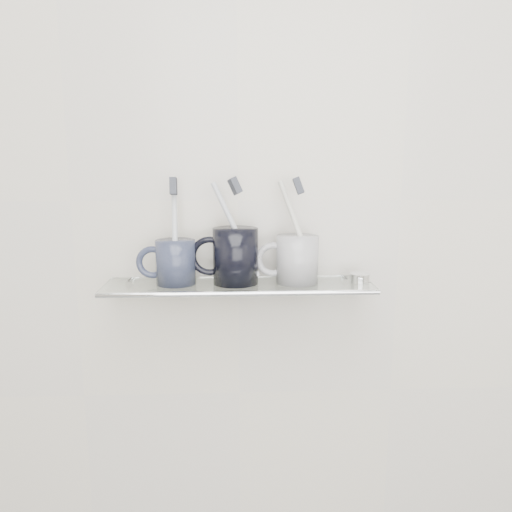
{
  "coord_description": "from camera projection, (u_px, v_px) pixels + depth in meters",
  "views": [
    {
      "loc": [
        -0.01,
        0.13,
        1.33
      ],
      "look_at": [
        0.03,
        1.04,
        1.15
      ],
      "focal_mm": 35.0,
      "sensor_mm": 36.0,
      "label": 1
    }
  ],
  "objects": [
    {
      "name": "shelf_glass",
      "position": [
        239.0,
        286.0,
        0.93
      ],
      "size": [
        0.5,
        0.12,
        0.01
      ],
      "primitive_type": "cube",
      "color": "silver",
      "rests_on": "wall_back"
    },
    {
      "name": "mug_center_handle",
      "position": [
        210.0,
        256.0,
        0.92
      ],
      "size": [
        0.07,
        0.01,
        0.07
      ],
      "primitive_type": "torus",
      "rotation": [
        1.57,
        0.0,
        0.0
      ],
      "color": "black",
      "rests_on": "mug_center"
    },
    {
      "name": "mug_right_handle",
      "position": [
        273.0,
        259.0,
        0.93
      ],
      "size": [
        0.07,
        0.01,
        0.07
      ],
      "primitive_type": "torus",
      "rotation": [
        1.57,
        0.0,
        0.0
      ],
      "color": "white",
      "rests_on": "mug_right"
    },
    {
      "name": "mug_center",
      "position": [
        236.0,
        256.0,
        0.93
      ],
      "size": [
        0.1,
        0.1,
        0.1
      ],
      "primitive_type": "cylinder",
      "rotation": [
        0.0,
        0.0,
        -0.25
      ],
      "color": "black",
      "rests_on": "shelf_glass"
    },
    {
      "name": "bracket_left",
      "position": [
        131.0,
        286.0,
        0.97
      ],
      "size": [
        0.02,
        0.03,
        0.02
      ],
      "primitive_type": "cylinder",
      "rotation": [
        1.57,
        0.0,
        0.0
      ],
      "color": "silver",
      "rests_on": "wall_back"
    },
    {
      "name": "mug_right",
      "position": [
        297.0,
        259.0,
        0.93
      ],
      "size": [
        0.08,
        0.08,
        0.09
      ],
      "primitive_type": "cylinder",
      "rotation": [
        0.0,
        0.0,
        0.05
      ],
      "color": "white",
      "rests_on": "shelf_glass"
    },
    {
      "name": "mug_left",
      "position": [
        176.0,
        262.0,
        0.92
      ],
      "size": [
        0.08,
        0.08,
        0.08
      ],
      "primitive_type": "cylinder",
      "rotation": [
        0.0,
        0.0,
        -0.06
      ],
      "color": "black",
      "rests_on": "shelf_glass"
    },
    {
      "name": "shelf_rail",
      "position": [
        239.0,
        294.0,
        0.88
      ],
      "size": [
        0.5,
        0.01,
        0.01
      ],
      "primitive_type": "cylinder",
      "rotation": [
        0.0,
        1.57,
        0.0
      ],
      "color": "silver",
      "rests_on": "shelf_glass"
    },
    {
      "name": "bristles_center",
      "position": [
        235.0,
        186.0,
        0.9
      ],
      "size": [
        0.03,
        0.03,
        0.04
      ],
      "primitive_type": "cube",
      "rotation": [
        -0.24,
        -0.38,
        0.38
      ],
      "color": "#30333C",
      "rests_on": "toothbrush_center"
    },
    {
      "name": "toothbrush_right",
      "position": [
        298.0,
        229.0,
        0.92
      ],
      "size": [
        0.07,
        0.04,
        0.18
      ],
      "primitive_type": "cylinder",
      "rotation": [
        -0.15,
        -0.35,
        -0.02
      ],
      "color": "beige",
      "rests_on": "mug_right"
    },
    {
      "name": "mug_left_handle",
      "position": [
        153.0,
        262.0,
        0.92
      ],
      "size": [
        0.06,
        0.01,
        0.06
      ],
      "primitive_type": "torus",
      "rotation": [
        1.57,
        0.0,
        0.0
      ],
      "color": "black",
      "rests_on": "mug_left"
    },
    {
      "name": "bristles_left",
      "position": [
        173.0,
        186.0,
        0.9
      ],
      "size": [
        0.01,
        0.03,
        0.03
      ],
      "primitive_type": "cube",
      "rotation": [
        -0.18,
        -0.01,
        0.0
      ],
      "color": "#30333C",
      "rests_on": "toothbrush_left"
    },
    {
      "name": "chrome_cap",
      "position": [
        360.0,
        278.0,
        0.95
      ],
      "size": [
        0.04,
        0.04,
        0.02
      ],
      "primitive_type": "cylinder",
      "color": "silver",
      "rests_on": "shelf_glass"
    },
    {
      "name": "toothbrush_left",
      "position": [
        175.0,
        230.0,
        0.91
      ],
      "size": [
        0.01,
        0.04,
        0.19
      ],
      "primitive_type": "cylinder",
      "rotation": [
        -0.18,
        -0.01,
        0.0
      ],
      "color": "silver",
      "rests_on": "mug_left"
    },
    {
      "name": "wall_back",
      "position": [
        238.0,
        201.0,
        0.96
      ],
      "size": [
        2.5,
        0.0,
        2.5
      ],
      "primitive_type": "plane",
      "rotation": [
        1.57,
        0.0,
        0.0
      ],
      "color": "beige",
      "rests_on": "ground"
    },
    {
      "name": "toothbrush_center",
      "position": [
        235.0,
        230.0,
        0.92
      ],
      "size": [
        0.09,
        0.03,
        0.18
      ],
      "primitive_type": "cylinder",
      "rotation": [
        -0.24,
        -0.38,
        0.38
      ],
      "color": "#AFB5BF",
      "rests_on": "mug_center"
    },
    {
      "name": "bristles_right",
      "position": [
        298.0,
        186.0,
        0.91
      ],
      "size": [
        0.02,
        0.03,
        0.04
      ],
      "primitive_type": "cube",
      "rotation": [
        -0.15,
        -0.35,
        -0.02
      ],
      "color": "#30333C",
      "rests_on": "toothbrush_right"
    },
    {
      "name": "bracket_right",
      "position": [
        344.0,
        284.0,
        0.99
      ],
      "size": [
        0.02,
        0.03,
        0.02
      ],
      "primitive_type": "cylinder",
      "rotation": [
        1.57,
        0.0,
        0.0
      ],
      "color": "silver",
      "rests_on": "wall_back"
    }
  ]
}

